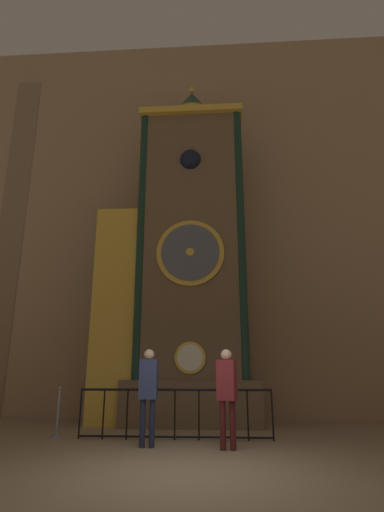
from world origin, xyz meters
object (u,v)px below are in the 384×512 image
object	(u,v)px
visitor_near	(148,387)
stanchion_post	(57,421)
visitor_far	(227,388)
clock_tower	(180,263)

from	to	relation	value
visitor_near	stanchion_post	size ratio (longest dim) A/B	1.71
visitor_near	stanchion_post	distance (m)	2.41
visitor_near	visitor_far	bearing A→B (deg)	-6.84
visitor_near	stanchion_post	xyz separation A→B (m)	(-2.10, 0.94, -0.73)
visitor_far	stanchion_post	size ratio (longest dim) A/B	1.69
visitor_near	clock_tower	bearing A→B (deg)	83.81
clock_tower	visitor_far	bearing A→B (deg)	-69.64
clock_tower	stanchion_post	distance (m)	5.16
visitor_near	visitor_far	distance (m)	1.51
visitor_far	stanchion_post	world-z (taller)	visitor_far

